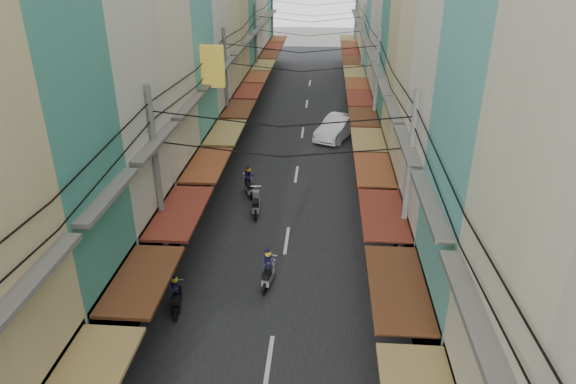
% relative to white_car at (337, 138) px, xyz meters
% --- Properties ---
extents(ground, '(160.00, 160.00, 0.00)m').
position_rel_white_car_xyz_m(ground, '(-2.60, -21.05, 0.00)').
color(ground, slate).
rests_on(ground, ground).
extents(road, '(10.00, 80.00, 0.02)m').
position_rel_white_car_xyz_m(road, '(-2.60, -1.05, 0.01)').
color(road, black).
rests_on(road, ground).
extents(sidewalk_left, '(3.00, 80.00, 0.06)m').
position_rel_white_car_xyz_m(sidewalk_left, '(-9.10, -1.05, 0.03)').
color(sidewalk_left, slate).
rests_on(sidewalk_left, ground).
extents(sidewalk_right, '(3.00, 80.00, 0.06)m').
position_rel_white_car_xyz_m(sidewalk_right, '(3.90, -1.05, 0.03)').
color(sidewalk_right, slate).
rests_on(sidewalk_right, ground).
extents(building_row_left, '(7.80, 67.67, 23.70)m').
position_rel_white_car_xyz_m(building_row_left, '(-10.52, -4.49, 9.78)').
color(building_row_left, beige).
rests_on(building_row_left, ground).
extents(building_row_right, '(7.80, 68.98, 22.59)m').
position_rel_white_car_xyz_m(building_row_right, '(5.32, -4.61, 9.41)').
color(building_row_right, '#3A8071').
rests_on(building_row_right, ground).
extents(utility_poles, '(10.20, 66.13, 8.20)m').
position_rel_white_car_xyz_m(utility_poles, '(-2.60, -6.04, 6.59)').
color(utility_poles, slate).
rests_on(utility_poles, ground).
extents(white_car, '(6.22, 4.42, 2.04)m').
position_rel_white_car_xyz_m(white_car, '(0.00, 0.00, 0.00)').
color(white_car, silver).
rests_on(white_car, ground).
extents(moving_scooters, '(8.01, 12.54, 1.76)m').
position_rel_white_car_xyz_m(moving_scooters, '(-3.88, -14.52, 0.52)').
color(moving_scooters, black).
rests_on(moving_scooters, ground).
extents(pedestrians, '(11.73, 20.52, 2.16)m').
position_rel_white_car_xyz_m(pedestrians, '(-7.04, -21.61, 1.02)').
color(pedestrians, black).
rests_on(pedestrians, ground).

